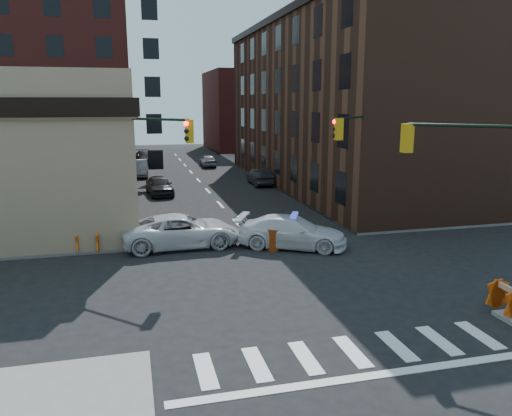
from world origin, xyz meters
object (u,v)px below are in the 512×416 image
police_car (292,232)px  pedestrian_a (91,223)px  pedestrian_b (7,235)px  barrel_bank (149,237)px  parked_car_wfar (139,168)px  barricade_se_a (507,299)px  barrel_road (273,240)px  barricade_nw_a (130,234)px  parked_car_wnear (159,185)px  pickup (182,231)px  parked_car_enear (260,177)px

police_car → pedestrian_a: bearing=97.3°
pedestrian_b → barrel_bank: bearing=-3.2°
pedestrian_a → pedestrian_b: pedestrian_a is taller
parked_car_wfar → barricade_se_a: (11.90, -37.85, -0.18)m
barrel_road → barricade_nw_a: size_ratio=0.84×
police_car → barrel_bank: size_ratio=5.49×
pedestrian_a → pedestrian_b: 4.06m
parked_car_wnear → barrel_bank: parked_car_wnear is taller
parked_car_wfar → barricade_se_a: bearing=-72.6°
pedestrian_b → barrel_road: pedestrian_b is taller
police_car → barrel_road: (-1.09, -0.35, -0.27)m
pickup → barrel_road: 4.84m
barrel_road → barrel_bank: barrel_road is taller
barricade_nw_a → parked_car_wnear: bearing=84.2°
parked_car_wnear → parked_car_enear: bearing=11.8°
parked_car_wfar → pedestrian_a: 24.58m
barricade_se_a → barrel_road: bearing=34.3°
pedestrian_b → barricade_se_a: 22.51m
parked_car_wfar → barrel_bank: 25.92m
parked_car_enear → barrel_road: (-4.48, -20.06, -0.17)m
parked_car_enear → barrel_bank: size_ratio=4.29×
parked_car_enear → parked_car_wfar: bearing=-37.2°
police_car → parked_car_enear: size_ratio=1.28×
police_car → parked_car_wfar: 28.79m
barrel_road → parked_car_wnear: bearing=105.3°
police_car → pedestrian_a: pedestrian_a is taller
parked_car_wnear → pedestrian_a: pedestrian_a is taller
pickup → parked_car_enear: bearing=-28.4°
parked_car_wnear → barricade_se_a: bearing=-74.1°
parked_car_wnear → barricade_se_a: parked_car_wnear is taller
barricade_se_a → barrel_bank: bearing=48.1°
police_car → parked_car_enear: (3.39, 19.71, -0.09)m
barrel_road → barricade_nw_a: 7.58m
police_car → parked_car_wfar: police_car is taller
parked_car_enear → barrel_road: bearing=77.8°
parked_car_wfar → pickup: bearing=-86.5°
pedestrian_b → barrel_bank: 6.94m
parked_car_wnear → parked_car_wfar: bearing=91.8°
parked_car_wnear → parked_car_enear: (9.18, 2.85, -0.05)m
police_car → parked_car_wfar: size_ratio=1.14×
barrel_bank → barricade_nw_a: (-1.00, 0.35, 0.13)m
parked_car_wfar → barrel_bank: (0.00, -25.92, -0.30)m
parked_car_wnear → parked_car_enear: parked_car_wnear is taller
barricade_se_a → parked_car_wnear: bearing=24.6°
barricade_nw_a → pickup: bearing=-13.0°
parked_car_enear → barricade_se_a: 29.72m
police_car → barrel_road: police_car is taller
parked_car_wnear → parked_car_wfar: 11.10m
parked_car_wnear → barrel_road: (4.69, -17.21, -0.22)m
barrel_road → barricade_se_a: barricade_se_a is taller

